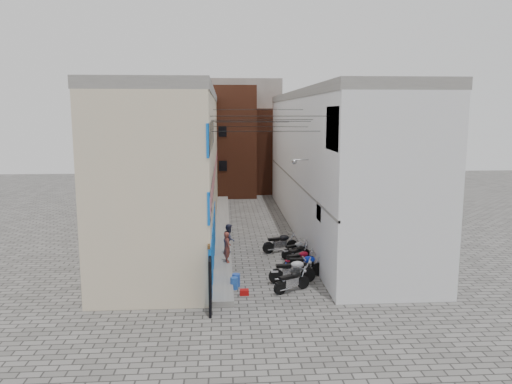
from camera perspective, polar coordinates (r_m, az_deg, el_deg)
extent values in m
plane|color=#5D5B58|center=(20.41, 2.10, -12.94)|extent=(90.00, 90.00, 0.00)
cube|color=slate|center=(32.70, -3.83, -4.24)|extent=(0.90, 26.00, 0.25)
cube|color=beige|center=(32.14, -9.18, 2.90)|extent=(5.00, 26.00, 8.50)
cube|color=#C56F74|center=(32.03, -4.78, 2.51)|extent=(0.10, 26.00, 0.80)
cube|color=blue|center=(24.56, -4.98, -5.94)|extent=(0.12, 10.20, 2.40)
cube|color=blue|center=(23.84, -5.16, 3.39)|extent=(0.10, 10.20, 4.00)
cube|color=slate|center=(31.98, -9.38, 10.94)|extent=(5.10, 26.00, 0.50)
cube|color=black|center=(19.56, -5.25, -10.53)|extent=(0.10, 1.20, 2.20)
cube|color=silver|center=(32.75, 8.54, 3.03)|extent=(5.00, 26.00, 8.50)
cube|color=blue|center=(20.83, 8.83, 7.19)|extent=(0.10, 2.40, 1.80)
cube|color=white|center=(23.73, 7.31, -2.30)|extent=(0.08, 1.00, 0.70)
cylinder|color=#B2B2B7|center=(26.26, 5.28, 3.69)|extent=(0.80, 0.06, 0.06)
sphere|color=#B2B2B7|center=(26.21, 4.41, 3.47)|extent=(0.28, 0.28, 0.28)
cube|color=slate|center=(32.59, 8.73, 10.92)|extent=(5.10, 26.00, 0.50)
cube|color=slate|center=(32.42, 4.25, 1.53)|extent=(0.10, 26.00, 0.12)
cube|color=brown|center=(46.89, -3.83, 5.83)|extent=(6.00, 6.00, 10.00)
cube|color=brown|center=(49.21, 2.03, 4.83)|extent=(5.00, 6.00, 8.00)
cube|color=slate|center=(52.90, -1.65, 6.76)|extent=(8.00, 5.00, 11.00)
cube|color=black|center=(44.53, -1.20, 0.76)|extent=(2.00, 0.30, 2.40)
cylinder|color=black|center=(20.91, 1.65, 8.67)|extent=(5.20, 0.02, 0.02)
cylinder|color=black|center=(22.92, 1.17, 6.95)|extent=(5.20, 0.02, 0.02)
cylinder|color=black|center=(25.40, 0.68, 8.07)|extent=(5.20, 0.02, 0.02)
cylinder|color=black|center=(27.89, 0.28, 9.39)|extent=(5.20, 0.02, 0.02)
cylinder|color=black|center=(30.90, -0.12, 6.95)|extent=(5.20, 0.02, 0.02)
cylinder|color=black|center=(33.88, -0.45, 7.99)|extent=(5.20, 0.02, 0.02)
cylinder|color=black|center=(23.90, 0.96, 8.24)|extent=(5.65, 2.07, 0.02)
cylinder|color=black|center=(26.90, 0.43, 7.49)|extent=(5.80, 1.58, 0.02)
imported|color=brown|center=(25.01, -3.31, -6.30)|extent=(0.48, 0.63, 1.54)
imported|color=#363851|center=(26.50, -3.09, -5.36)|extent=(0.72, 0.86, 1.59)
cylinder|color=blue|center=(22.18, -2.51, -10.37)|extent=(0.34, 0.34, 0.53)
cylinder|color=#234CB3|center=(22.52, -2.29, -10.03)|extent=(0.42, 0.42, 0.56)
cube|color=#A00B0B|center=(21.55, -1.35, -11.38)|extent=(0.38, 0.29, 0.24)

